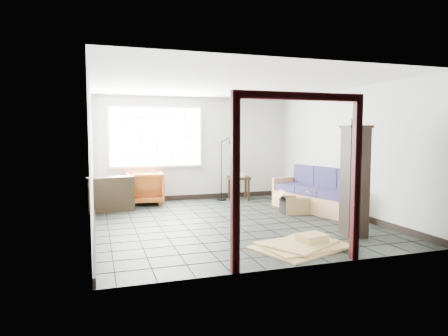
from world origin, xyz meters
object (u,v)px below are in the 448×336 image
object	(u,v)px
futon_sofa	(320,195)
armchair	(145,186)
tall_shelf	(355,180)
side_table	(239,181)

from	to	relation	value
futon_sofa	armchair	bearing A→B (deg)	135.37
futon_sofa	tall_shelf	world-z (taller)	tall_shelf
armchair	side_table	world-z (taller)	armchair
futon_sofa	side_table	size ratio (longest dim) A/B	3.58
tall_shelf	futon_sofa	bearing A→B (deg)	87.10
futon_sofa	side_table	bearing A→B (deg)	106.89
side_table	futon_sofa	bearing A→B (deg)	-57.99
side_table	armchair	bearing A→B (deg)	177.62
armchair	side_table	bearing A→B (deg)	-179.58
futon_sofa	armchair	world-z (taller)	futon_sofa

